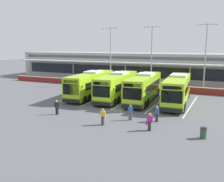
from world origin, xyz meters
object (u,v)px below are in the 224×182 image
Objects in this scene: coach_bus_left_centre at (117,86)px; litter_bin at (203,133)px; lamp_post_east at (206,54)px; coach_bus_centre at (144,88)px; pedestrian_child at (157,113)px; pedestrian_near_bin at (57,107)px; pedestrian_with_handbag at (149,121)px; coach_bus_right_centre at (177,90)px; lamp_post_west at (111,53)px; pedestrian_approaching_bus at (130,112)px; coach_bus_leftmost at (91,85)px; pedestrian_in_dark_coat at (103,116)px; lamp_post_centre at (152,53)px.

coach_bus_left_centre is 13.25× the size of litter_bin.
coach_bus_left_centre is at bearing -136.57° from lamp_post_east.
litter_bin is (8.92, -11.70, -1.32)m from coach_bus_centre.
pedestrian_child is 1.00× the size of pedestrian_near_bin.
coach_bus_centre is 7.60× the size of pedestrian_child.
lamp_post_east is at bearing 43.43° from coach_bus_left_centre.
pedestrian_with_handbag is at bearing -96.75° from lamp_post_east.
coach_bus_right_centre is at bearing 89.19° from pedestrian_with_handbag.
coach_bus_right_centre is at bearing -35.41° from lamp_post_west.
pedestrian_with_handbag is 2.90m from pedestrian_child.
pedestrian_approaching_bus is 0.15× the size of lamp_post_east.
litter_bin is (2.01, -21.70, -5.82)m from lamp_post_east.
coach_bus_leftmost reaches higher than pedestrian_in_dark_coat.
coach_bus_centre is 7.60× the size of pedestrian_with_handbag.
coach_bus_right_centre is 7.60× the size of pedestrian_near_bin.
coach_bus_leftmost is 1.00× the size of coach_bus_left_centre.
coach_bus_leftmost is at bearing -116.81° from lamp_post_centre.
coach_bus_centre is 15.43m from lamp_post_west.
pedestrian_with_handbag is at bearing -69.64° from coach_bus_centre.
pedestrian_with_handbag is at bearing -179.94° from litter_bin.
pedestrian_with_handbag is 1.74× the size of litter_bin.
pedestrian_in_dark_coat is at bearing -177.77° from litter_bin.
pedestrian_with_handbag is 1.00× the size of pedestrian_near_bin.
lamp_post_east is at bearing -2.24° from lamp_post_west.
pedestrian_with_handbag is (12.47, -11.18, -0.93)m from coach_bus_leftmost.
coach_bus_leftmost is 14.03m from pedestrian_in_dark_coat.
lamp_post_west is (-10.01, 22.72, 5.42)m from pedestrian_in_dark_coat.
pedestrian_near_bin is 23.05m from lamp_post_centre.
pedestrian_approaching_bus is at bearing -79.27° from lamp_post_centre.
coach_bus_right_centre is (4.51, 0.22, 0.00)m from coach_bus_centre.
lamp_post_centre reaches higher than coach_bus_leftmost.
coach_bus_right_centre reaches higher than pedestrian_approaching_bus.
pedestrian_near_bin is at bearing -80.29° from lamp_post_west.
pedestrian_approaching_bus is at bearing -42.36° from coach_bus_leftmost.
coach_bus_right_centre is (8.42, 0.45, 0.00)m from coach_bus_left_centre.
coach_bus_leftmost is at bearing 146.75° from litter_bin.
pedestrian_child reaches higher than litter_bin.
pedestrian_with_handbag is 0.15× the size of lamp_post_centre.
lamp_post_west is at bearing 177.76° from lamp_post_east.
lamp_post_west is (-2.07, 11.19, 4.50)m from coach_bus_leftmost.
coach_bus_centre is 4.52m from coach_bus_right_centre.
litter_bin is at bearing 0.06° from pedestrian_with_handbag.
coach_bus_left_centre is at bearing -176.50° from coach_bus_centre.
lamp_post_east reaches higher than coach_bus_right_centre.
pedestrian_with_handbag is 4.59m from litter_bin.
pedestrian_in_dark_coat is 0.15× the size of lamp_post_west.
pedestrian_in_dark_coat is 1.74× the size of litter_bin.
pedestrian_in_dark_coat is (-4.69, -12.26, -0.91)m from coach_bus_right_centre.
pedestrian_with_handbag and pedestrian_in_dark_coat have the same top height.
pedestrian_near_bin is 1.74× the size of litter_bin.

